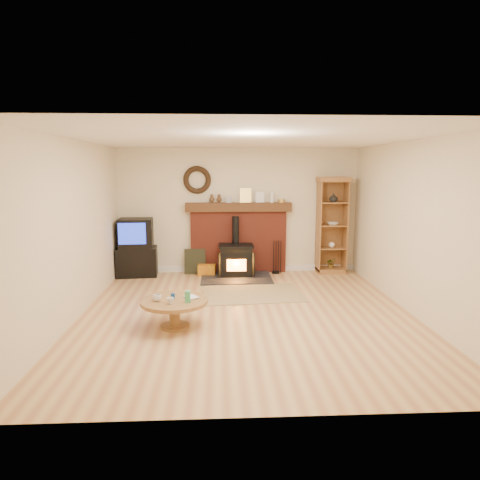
{
  "coord_description": "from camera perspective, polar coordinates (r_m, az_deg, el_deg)",
  "views": [
    {
      "loc": [
        -0.41,
        -6.21,
        2.18
      ],
      "look_at": [
        -0.05,
        1.0,
        0.97
      ],
      "focal_mm": 32.0,
      "sensor_mm": 36.0,
      "label": 1
    }
  ],
  "objects": [
    {
      "name": "coffee_table",
      "position": [
        6.03,
        -8.76,
        -8.54
      ],
      "size": [
        0.93,
        0.93,
        0.56
      ],
      "color": "brown",
      "rests_on": "ground"
    },
    {
      "name": "firelog_box",
      "position": [
        8.86,
        -4.45,
        -4.03
      ],
      "size": [
        0.37,
        0.25,
        0.22
      ],
      "primitive_type": "cube",
      "rotation": [
        0.0,
        0.0,
        -0.08
      ],
      "color": "gold",
      "rests_on": "ground"
    },
    {
      "name": "tv_unit",
      "position": [
        8.99,
        -13.62,
        -1.11
      ],
      "size": [
        0.85,
        0.63,
        1.18
      ],
      "color": "black",
      "rests_on": "ground"
    },
    {
      "name": "chimney_breast",
      "position": [
        9.0,
        -0.2,
        0.7
      ],
      "size": [
        2.2,
        0.22,
        1.78
      ],
      "color": "maroon",
      "rests_on": "ground"
    },
    {
      "name": "wood_stove",
      "position": [
        8.69,
        -0.53,
        -2.88
      ],
      "size": [
        1.4,
        1.0,
        1.22
      ],
      "color": "black",
      "rests_on": "ground"
    },
    {
      "name": "fire_tools",
      "position": [
        9.03,
        4.87,
        -3.49
      ],
      "size": [
        0.19,
        0.16,
        0.7
      ],
      "color": "black",
      "rests_on": "ground"
    },
    {
      "name": "leaning_painting",
      "position": [
        8.99,
        -6.02,
        -2.86
      ],
      "size": [
        0.44,
        0.12,
        0.52
      ],
      "primitive_type": "cube",
      "rotation": [
        -0.17,
        0.0,
        0.0
      ],
      "color": "black",
      "rests_on": "ground"
    },
    {
      "name": "ground",
      "position": [
        6.6,
        0.88,
        -9.79
      ],
      "size": [
        5.5,
        5.5,
        0.0
      ],
      "primitive_type": "plane",
      "color": "#B87C4D",
      "rests_on": "ground"
    },
    {
      "name": "curio_cabinet",
      "position": [
        9.16,
        12.11,
        1.93
      ],
      "size": [
        0.64,
        0.47,
        2.01
      ],
      "color": "brown",
      "rests_on": "ground"
    },
    {
      "name": "room_shell",
      "position": [
        6.34,
        0.7,
        5.31
      ],
      "size": [
        5.02,
        5.52,
        2.61
      ],
      "color": "beige",
      "rests_on": "ground"
    },
    {
      "name": "area_rug",
      "position": [
        7.59,
        1.62,
        -7.15
      ],
      "size": [
        1.81,
        1.32,
        0.01
      ],
      "primitive_type": "cube",
      "rotation": [
        0.0,
        0.0,
        0.08
      ],
      "color": "brown",
      "rests_on": "ground"
    }
  ]
}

